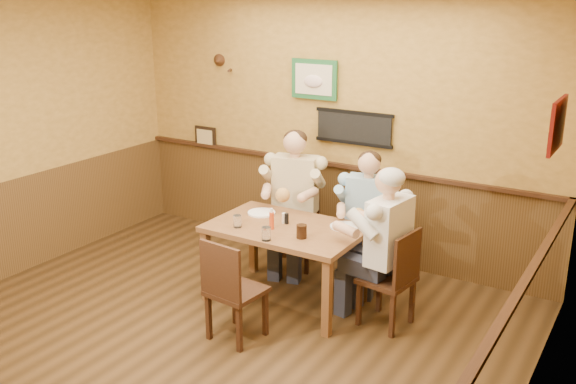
% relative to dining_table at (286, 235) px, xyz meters
% --- Properties ---
extents(room, '(5.02, 5.03, 2.81)m').
position_rel_dining_table_xyz_m(room, '(-0.10, -1.01, 1.03)').
color(room, '#31200E').
rests_on(room, ground).
extents(dining_table, '(1.40, 0.90, 0.75)m').
position_rel_dining_table_xyz_m(dining_table, '(0.00, 0.00, 0.00)').
color(dining_table, brown).
rests_on(dining_table, ground).
extents(chair_back_left, '(0.52, 0.52, 0.93)m').
position_rel_dining_table_xyz_m(chair_back_left, '(-0.34, 0.74, -0.19)').
color(chair_back_left, '#3D2213').
rests_on(chair_back_left, ground).
extents(chair_back_right, '(0.47, 0.47, 0.86)m').
position_rel_dining_table_xyz_m(chair_back_right, '(0.48, 0.76, -0.23)').
color(chair_back_right, '#3D2213').
rests_on(chair_back_right, ground).
extents(chair_right_end, '(0.47, 0.47, 0.90)m').
position_rel_dining_table_xyz_m(chair_right_end, '(0.98, 0.07, -0.21)').
color(chair_right_end, '#3D2213').
rests_on(chair_right_end, ground).
extents(chair_near_side, '(0.45, 0.45, 0.90)m').
position_rel_dining_table_xyz_m(chair_near_side, '(0.00, -0.80, -0.21)').
color(chair_near_side, '#3D2213').
rests_on(chair_near_side, ground).
extents(diner_tan_shirt, '(0.75, 0.75, 1.33)m').
position_rel_dining_table_xyz_m(diner_tan_shirt, '(-0.34, 0.74, 0.01)').
color(diner_tan_shirt, beige).
rests_on(diner_tan_shirt, ground).
extents(diner_blue_polo, '(0.67, 0.67, 1.22)m').
position_rel_dining_table_xyz_m(diner_blue_polo, '(0.48, 0.76, -0.05)').
color(diner_blue_polo, '#8EB7D5').
rests_on(diner_blue_polo, ground).
extents(diner_white_elder, '(0.67, 0.67, 1.28)m').
position_rel_dining_table_xyz_m(diner_white_elder, '(0.98, 0.07, -0.02)').
color(diner_white_elder, silver).
rests_on(diner_white_elder, ground).
extents(water_glass_left, '(0.10, 0.10, 0.11)m').
position_rel_dining_table_xyz_m(water_glass_left, '(-0.37, -0.26, 0.15)').
color(water_glass_left, white).
rests_on(water_glass_left, dining_table).
extents(water_glass_mid, '(0.10, 0.10, 0.12)m').
position_rel_dining_table_xyz_m(water_glass_mid, '(0.04, -0.39, 0.15)').
color(water_glass_mid, white).
rests_on(water_glass_mid, dining_table).
extents(cola_tumbler, '(0.10, 0.10, 0.12)m').
position_rel_dining_table_xyz_m(cola_tumbler, '(0.27, -0.18, 0.15)').
color(cola_tumbler, black).
rests_on(cola_tumbler, dining_table).
extents(hot_sauce_bottle, '(0.05, 0.05, 0.18)m').
position_rel_dining_table_xyz_m(hot_sauce_bottle, '(-0.07, -0.13, 0.18)').
color(hot_sauce_bottle, '#C73F15').
rests_on(hot_sauce_bottle, dining_table).
extents(salt_shaker, '(0.04, 0.04, 0.10)m').
position_rel_dining_table_xyz_m(salt_shaker, '(-0.06, 0.06, 0.14)').
color(salt_shaker, white).
rests_on(salt_shaker, dining_table).
extents(pepper_shaker, '(0.04, 0.04, 0.10)m').
position_rel_dining_table_xyz_m(pepper_shaker, '(-0.03, 0.06, 0.14)').
color(pepper_shaker, black).
rests_on(pepper_shaker, dining_table).
extents(plate_far_left, '(0.27, 0.27, 0.02)m').
position_rel_dining_table_xyz_m(plate_far_left, '(-0.39, 0.17, 0.10)').
color(plate_far_left, white).
rests_on(plate_far_left, dining_table).
extents(plate_far_right, '(0.34, 0.34, 0.02)m').
position_rel_dining_table_xyz_m(plate_far_right, '(0.47, 0.25, 0.10)').
color(plate_far_right, silver).
rests_on(plate_far_right, dining_table).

